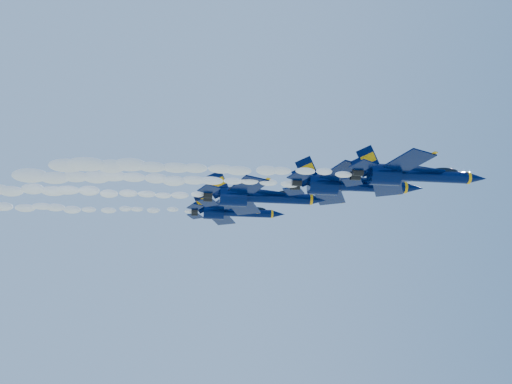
{
  "coord_description": "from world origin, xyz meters",
  "views": [
    {
      "loc": [
        -13.21,
        -78.04,
        119.21
      ],
      "look_at": [
        -4.92,
        0.9,
        152.55
      ],
      "focal_mm": 40.0,
      "sensor_mm": 36.0,
      "label": 1
    }
  ],
  "objects": [
    {
      "name": "jet_fourth",
      "position": [
        -7.59,
        15.12,
        154.54
      ],
      "size": [
        16.46,
        13.5,
        6.11
      ],
      "color": "#000B33"
    },
    {
      "name": "smoke_trail_jet_second",
      "position": [
        -19.3,
        -2.79,
        152.34
      ],
      "size": [
        38.57,
        2.07,
        1.86
      ],
      "primitive_type": "ellipsoid",
      "color": "white"
    },
    {
      "name": "jet_second",
      "position": [
        8.53,
        -2.79,
        152.74
      ],
      "size": [
        19.98,
        16.39,
        7.42
      ],
      "color": "#000B33"
    },
    {
      "name": "jet_third",
      "position": [
        -4.32,
        3.32,
        152.75
      ],
      "size": [
        19.56,
        16.05,
        7.27
      ],
      "color": "#000B33"
    },
    {
      "name": "smoke_trail_jet_third",
      "position": [
        -31.96,
        3.32,
        152.35
      ],
      "size": [
        38.57,
        2.02,
        1.82
      ],
      "primitive_type": "ellipsoid",
      "color": "white"
    },
    {
      "name": "smoke_trail_jet_fourth",
      "position": [
        -33.91,
        15.12,
        154.17
      ],
      "size": [
        38.57,
        1.7,
        1.53
      ],
      "primitive_type": "ellipsoid",
      "color": "white"
    },
    {
      "name": "jet_lead",
      "position": [
        14.33,
        -12.03,
        150.44
      ],
      "size": [
        18.48,
        15.16,
        6.87
      ],
      "color": "#000B33"
    },
    {
      "name": "smoke_trail_jet_lead",
      "position": [
        -12.85,
        -12.03,
        150.05
      ],
      "size": [
        38.57,
        1.91,
        1.72
      ],
      "primitive_type": "ellipsoid",
      "color": "white"
    }
  ]
}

